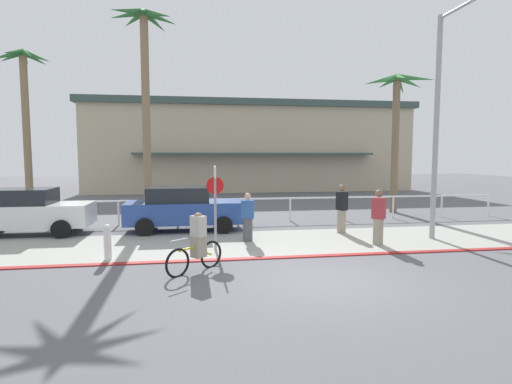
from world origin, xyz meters
TOP-DOWN VIEW (x-y plane):
  - ground_plane at (0.00, 10.00)m, footprint 80.00×80.00m
  - sidewalk_strip at (0.00, 4.20)m, footprint 44.00×4.00m
  - curb_paint at (0.00, 2.20)m, footprint 44.00×0.24m
  - building_backdrop at (1.75, 27.97)m, footprint 26.49×13.37m
  - rail_fence at (-0.00, 8.50)m, footprint 21.95×0.08m
  - stop_sign_bike_lane at (-2.35, 3.39)m, footprint 0.52×0.56m
  - bollard_0 at (-5.35, 2.68)m, footprint 0.20×0.20m
  - streetlight_curb at (5.15, 3.72)m, footprint 0.24×2.54m
  - palm_tree_1 at (-11.33, 13.42)m, footprint 2.77×3.14m
  - palm_tree_2 at (-5.04, 10.08)m, footprint 2.96×3.07m
  - palm_tree_3 at (7.09, 10.36)m, footprint 2.90×3.16m
  - car_white_0 at (-9.01, 6.85)m, footprint 4.40×2.02m
  - car_blue_1 at (-3.38, 6.82)m, footprint 4.40×2.02m
  - cyclist_yellow_0 at (-2.92, 1.24)m, footprint 1.41×1.24m
  - pedestrian_0 at (-1.21, 4.50)m, footprint 0.46×0.40m
  - pedestrian_1 at (2.86, 3.32)m, footprint 0.47×0.46m
  - pedestrian_2 at (2.42, 5.42)m, footprint 0.41×0.46m

SIDE VIEW (x-z plane):
  - ground_plane at x=0.00m, z-range 0.00..0.00m
  - sidewalk_strip at x=0.00m, z-range 0.00..0.02m
  - curb_paint at x=0.00m, z-range 0.00..0.03m
  - bollard_0 at x=-5.35m, z-range 0.02..1.02m
  - cyclist_yellow_0 at x=-2.92m, z-range -0.06..1.44m
  - pedestrian_0 at x=-1.21m, z-range -0.07..1.57m
  - pedestrian_1 at x=2.86m, z-range -0.06..1.73m
  - rail_fence at x=0.00m, z-range 0.32..1.36m
  - pedestrian_2 at x=2.42m, z-range -0.06..1.75m
  - car_white_0 at x=-9.01m, z-range 0.03..1.72m
  - car_blue_1 at x=-3.38m, z-range 0.03..1.72m
  - stop_sign_bike_lane at x=-2.35m, z-range 0.40..2.96m
  - building_backdrop at x=1.75m, z-range 0.02..7.20m
  - streetlight_curb at x=5.15m, z-range 0.53..8.03m
  - palm_tree_3 at x=7.09m, z-range 1.72..8.62m
  - palm_tree_1 at x=-11.33m, z-range 1.83..9.99m
  - palm_tree_2 at x=-5.04m, z-range 2.17..11.46m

